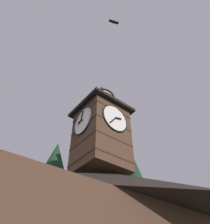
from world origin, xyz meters
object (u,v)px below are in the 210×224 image
at_px(clock_tower, 101,131).
at_px(moon, 63,192).
at_px(flying_bird_low, 114,22).
at_px(flying_bird_high, 112,96).

relative_size(clock_tower, moon, 5.17).
xyz_separation_m(clock_tower, flying_bird_low, (2.62, 4.87, 6.03)).
relative_size(clock_tower, flying_bird_low, 10.92).
distance_m(clock_tower, moon, 27.87).
bearing_deg(moon, clock_tower, 67.44).
bearing_deg(clock_tower, flying_bird_low, 61.73).
height_order(flying_bird_high, flying_bird_low, flying_bird_high).
relative_size(moon, flying_bird_high, 2.87).
bearing_deg(moon, flying_bird_high, 73.66).
bearing_deg(clock_tower, flying_bird_high, -141.36).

